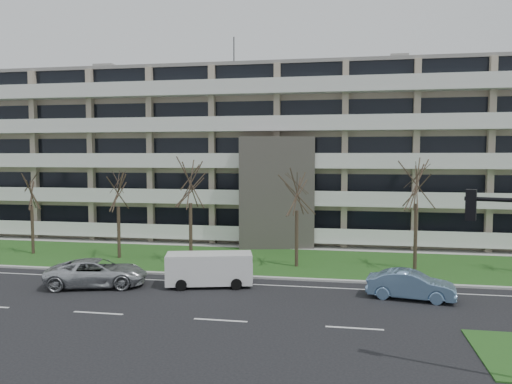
# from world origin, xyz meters

# --- Properties ---
(ground) EXTENTS (160.00, 160.00, 0.00)m
(ground) POSITION_xyz_m (0.00, 0.00, 0.00)
(ground) COLOR black
(ground) RESTS_ON ground
(grass_verge) EXTENTS (90.00, 10.00, 0.06)m
(grass_verge) POSITION_xyz_m (0.00, 13.00, 0.03)
(grass_verge) COLOR #22511B
(grass_verge) RESTS_ON ground
(curb) EXTENTS (90.00, 0.35, 0.12)m
(curb) POSITION_xyz_m (0.00, 8.00, 0.06)
(curb) COLOR #B2B2AD
(curb) RESTS_ON ground
(sidewalk) EXTENTS (90.00, 2.00, 0.08)m
(sidewalk) POSITION_xyz_m (0.00, 18.50, 0.04)
(sidewalk) COLOR #B2B2AD
(sidewalk) RESTS_ON ground
(lane_edge_line) EXTENTS (90.00, 0.12, 0.01)m
(lane_edge_line) POSITION_xyz_m (0.00, 6.50, 0.01)
(lane_edge_line) COLOR white
(lane_edge_line) RESTS_ON ground
(apartment_building) EXTENTS (60.50, 15.10, 18.75)m
(apartment_building) POSITION_xyz_m (-0.01, 25.32, 7.61)
(apartment_building) COLOR #B4A48C
(apartment_building) RESTS_ON ground
(silver_pickup) EXTENTS (6.11, 3.97, 1.56)m
(silver_pickup) POSITION_xyz_m (-8.45, 4.58, 0.78)
(silver_pickup) COLOR #B7BBBF
(silver_pickup) RESTS_ON ground
(blue_sedan) EXTENTS (4.69, 2.32, 1.48)m
(blue_sedan) POSITION_xyz_m (8.98, 5.06, 0.74)
(blue_sedan) COLOR #77A1CF
(blue_sedan) RESTS_ON ground
(white_van) EXTENTS (5.18, 2.92, 1.90)m
(white_van) POSITION_xyz_m (-2.04, 5.74, 1.14)
(white_van) COLOR white
(white_van) RESTS_ON ground
(tree_1) EXTENTS (3.29, 3.29, 6.58)m
(tree_1) POSITION_xyz_m (-17.80, 12.40, 5.11)
(tree_1) COLOR #382B21
(tree_1) RESTS_ON ground
(tree_2) EXTENTS (3.39, 3.39, 6.78)m
(tree_2) POSITION_xyz_m (-10.64, 12.07, 5.27)
(tree_2) COLOR #382B21
(tree_2) RESTS_ON ground
(tree_3) EXTENTS (3.76, 3.76, 7.51)m
(tree_3) POSITION_xyz_m (-5.02, 11.51, 5.84)
(tree_3) COLOR #382B21
(tree_3) RESTS_ON ground
(tree_4) EXTENTS (3.42, 3.42, 6.84)m
(tree_4) POSITION_xyz_m (2.38, 11.48, 5.31)
(tree_4) COLOR #382B21
(tree_4) RESTS_ON ground
(tree_5) EXTENTS (3.90, 3.90, 7.80)m
(tree_5) POSITION_xyz_m (10.12, 12.03, 6.06)
(tree_5) COLOR #382B21
(tree_5) RESTS_ON ground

